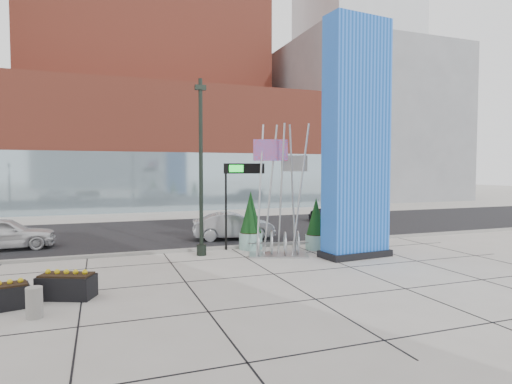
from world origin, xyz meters
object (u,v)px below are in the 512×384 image
object	(u,v)px
blue_pylon	(356,143)
lamp_post	(201,184)
car_silver_mid	(233,226)
overhead_street_sign	(240,176)
car_white_west	(3,234)
concrete_bollard	(34,303)
public_art_sculpture	(279,221)

from	to	relation	value
blue_pylon	lamp_post	distance (m)	6.51
blue_pylon	car_silver_mid	distance (m)	7.79
overhead_street_sign	car_silver_mid	bearing A→B (deg)	90.81
lamp_post	car_white_west	world-z (taller)	lamp_post
blue_pylon	car_white_west	world-z (taller)	blue_pylon
blue_pylon	concrete_bollard	xyz separation A→B (m)	(-11.23, -3.54, -4.24)
blue_pylon	car_white_west	size ratio (longest dim) A/B	2.26
overhead_street_sign	car_white_west	size ratio (longest dim) A/B	0.90
public_art_sculpture	car_silver_mid	world-z (taller)	public_art_sculpture
concrete_bollard	overhead_street_sign	distance (m)	10.43
lamp_post	car_silver_mid	size ratio (longest dim) A/B	1.77
overhead_street_sign	car_white_west	bearing A→B (deg)	172.79
blue_pylon	public_art_sculpture	size ratio (longest dim) A/B	1.76
blue_pylon	concrete_bollard	distance (m)	12.51
lamp_post	concrete_bollard	distance (m)	8.47
lamp_post	car_white_west	xyz separation A→B (m)	(-7.95, 4.14, -2.24)
blue_pylon	overhead_street_sign	xyz separation A→B (m)	(-3.86, 3.25, -1.34)
blue_pylon	car_silver_mid	bearing A→B (deg)	114.17
overhead_street_sign	car_silver_mid	xyz separation A→B (m)	(0.47, 2.55, -2.60)
public_art_sculpture	overhead_street_sign	distance (m)	2.90
overhead_street_sign	public_art_sculpture	bearing A→B (deg)	-50.87
lamp_post	blue_pylon	bearing A→B (deg)	-22.74
lamp_post	public_art_sculpture	size ratio (longest dim) A/B	1.33
lamp_post	car_white_west	distance (m)	9.24
lamp_post	public_art_sculpture	bearing A→B (deg)	-21.07
concrete_bollard	public_art_sculpture	bearing A→B (deg)	29.84
car_white_west	lamp_post	bearing A→B (deg)	-121.26
car_white_west	public_art_sculpture	bearing A→B (deg)	-119.56
blue_pylon	concrete_bollard	world-z (taller)	blue_pylon
blue_pylon	car_silver_mid	size ratio (longest dim) A/B	2.34
public_art_sculpture	car_white_west	distance (m)	12.17
lamp_post	public_art_sculpture	world-z (taller)	lamp_post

